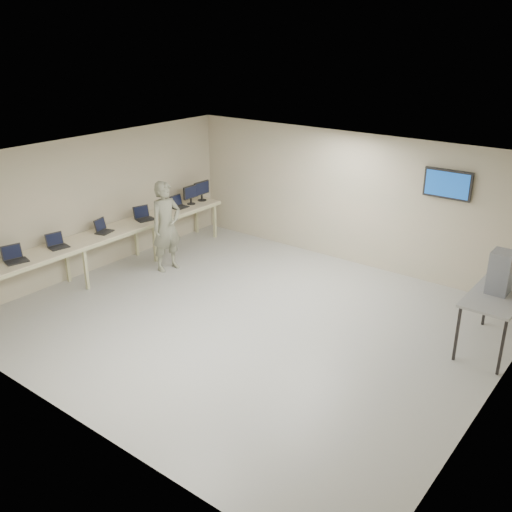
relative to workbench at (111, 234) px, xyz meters
The scene contains 12 objects.
room 3.67m from the workbench, ahead, with size 8.01×7.01×2.81m.
workbench is the anchor object (origin of this frame).
laptop_0 2.11m from the workbench, 90.87° to the right, with size 0.39×0.42×0.29m.
laptop_1 1.25m from the workbench, 92.01° to the right, with size 0.34×0.39×0.27m.
laptop_2 0.22m from the workbench, 109.39° to the right, with size 0.36×0.40×0.27m.
laptop_3 0.91m from the workbench, 90.72° to the left, with size 0.40×0.43×0.29m.
laptop_4 2.01m from the workbench, 91.62° to the left, with size 0.29×0.36×0.28m.
monitor_near 2.40m from the workbench, 90.27° to the left, with size 0.20×0.44×0.44m.
monitor_far 2.77m from the workbench, 90.23° to the left, with size 0.21×0.47×0.47m.
soldier 1.13m from the workbench, 44.29° to the left, with size 0.69×0.45×1.89m, color #646B50.
side_table 7.37m from the workbench, 12.81° to the left, with size 0.75×1.62×0.97m.
storage_bins 7.37m from the workbench, 12.85° to the left, with size 0.32×0.35×0.67m.
Camera 1 is at (5.47, -6.90, 4.74)m, focal length 40.00 mm.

